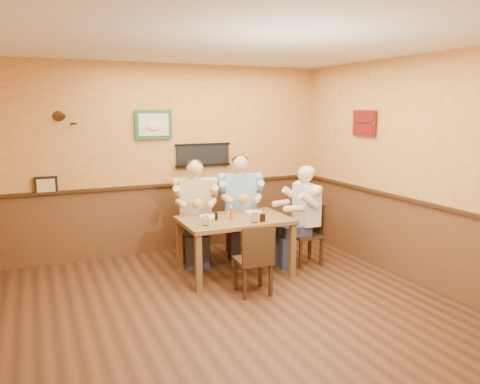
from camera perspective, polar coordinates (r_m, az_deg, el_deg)
The scene contains 17 objects.
room at distance 4.91m, azimuth -0.22°, elevation 4.69°, with size 5.02×5.03×2.81m.
dining_table at distance 6.09m, azimuth -0.62°, elevation -4.05°, with size 1.40×0.90×0.75m.
chair_back_left at distance 6.73m, azimuth -5.41°, elevation -4.48°, with size 0.42×0.42×0.91m, color #392312, non-canonical shape.
chair_back_right at distance 6.90m, azimuth 0.02°, elevation -3.96°, with size 0.43×0.43×0.94m, color #392312, non-canonical shape.
chair_right_end at distance 6.61m, azimuth 8.02°, elevation -5.02°, with size 0.40×0.40×0.87m, color #392312, non-canonical shape.
chair_near_side at distance 5.51m, azimuth 1.59°, elevation -8.10°, with size 0.39×0.39×0.85m, color #392312, non-canonical shape.
diner_tan_shirt at distance 6.69m, azimuth -5.44°, elevation -2.86°, with size 0.60×0.60×1.30m, color beige, non-canonical shape.
diner_blue_polo at distance 6.86m, azimuth 0.02°, elevation -2.33°, with size 0.62×0.62×1.34m, color #81A5C2, non-canonical shape.
diner_white_elder at distance 6.56m, azimuth 8.06°, elevation -3.46°, with size 0.57×0.57×1.24m, color silver, non-canonical shape.
water_glass_left at distance 5.71m, azimuth -4.22°, elevation -3.51°, with size 0.08×0.08×0.12m, color silver.
water_glass_mid at distance 5.84m, azimuth 1.80°, elevation -3.15°, with size 0.08×0.08×0.12m, color white.
cola_tumbler at distance 5.89m, azimuth 2.77°, elevation -3.14°, with size 0.08×0.08×0.10m, color black.
hot_sauce_bottle at distance 5.98m, azimuth -1.10°, elevation -2.59°, with size 0.04×0.04×0.17m, color #BC3914.
salt_shaker at distance 6.10m, azimuth -1.32°, elevation -2.75°, with size 0.03×0.03×0.08m, color white.
pepper_shaker at distance 5.97m, azimuth -2.91°, elevation -2.97°, with size 0.04×0.04×0.10m, color black.
plate_far_left at distance 6.15m, azimuth -3.88°, elevation -2.98°, with size 0.25×0.25×0.02m, color silver.
plate_far_right at distance 6.40m, azimuth 1.66°, elevation -2.43°, with size 0.24×0.24×0.02m, color silver.
Camera 1 is at (-1.84, -4.30, 2.16)m, focal length 35.00 mm.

